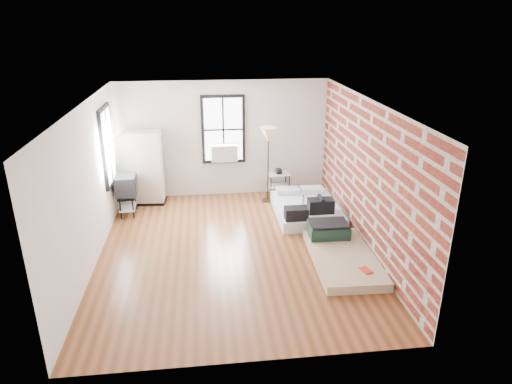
{
  "coord_description": "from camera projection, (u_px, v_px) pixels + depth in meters",
  "views": [
    {
      "loc": [
        -0.48,
        -7.68,
        4.19
      ],
      "look_at": [
        0.47,
        0.3,
        1.06
      ],
      "focal_mm": 32.0,
      "sensor_mm": 36.0,
      "label": 1
    }
  ],
  "objects": [
    {
      "name": "mattress_bare",
      "position": [
        340.0,
        251.0,
        8.4
      ],
      "size": [
        1.16,
        2.11,
        0.45
      ],
      "rotation": [
        0.0,
        0.0,
        -0.03
      ],
      "color": "tan",
      "rests_on": "ground"
    },
    {
      "name": "mattress_main",
      "position": [
        307.0,
        208.0,
        10.17
      ],
      "size": [
        1.38,
        1.87,
        0.6
      ],
      "rotation": [
        0.0,
        0.0,
        -0.0
      ],
      "color": "white",
      "rests_on": "ground"
    },
    {
      "name": "wardrobe",
      "position": [
        144.0,
        168.0,
        10.61
      ],
      "size": [
        0.91,
        0.56,
        1.73
      ],
      "rotation": [
        0.0,
        0.0,
        -0.07
      ],
      "color": "black",
      "rests_on": "ground"
    },
    {
      "name": "floor_lamp",
      "position": [
        268.0,
        138.0,
        10.45
      ],
      "size": [
        0.39,
        0.39,
        1.81
      ],
      "color": "#302310",
      "rests_on": "ground"
    },
    {
      "name": "side_table",
      "position": [
        279.0,
        178.0,
        11.17
      ],
      "size": [
        0.55,
        0.45,
        0.69
      ],
      "rotation": [
        0.0,
        0.0,
        0.07
      ],
      "color": "black",
      "rests_on": "ground"
    },
    {
      "name": "ground",
      "position": [
        233.0,
        251.0,
        8.68
      ],
      "size": [
        6.0,
        6.0,
        0.0
      ],
      "primitive_type": "plane",
      "color": "brown",
      "rests_on": "ground"
    },
    {
      "name": "room_shell",
      "position": [
        243.0,
        157.0,
        8.41
      ],
      "size": [
        5.02,
        6.02,
        2.8
      ],
      "color": "silver",
      "rests_on": "ground"
    },
    {
      "name": "tv_stand",
      "position": [
        126.0,
        187.0,
        10.06
      ],
      "size": [
        0.47,
        0.66,
        0.91
      ],
      "rotation": [
        0.0,
        0.0,
        0.04
      ],
      "color": "black",
      "rests_on": "ground"
    }
  ]
}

